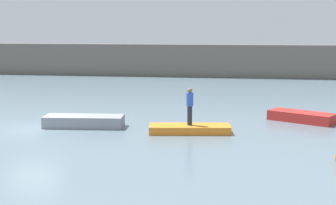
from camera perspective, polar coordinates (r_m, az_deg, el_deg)
The scene contains 6 objects.
ground_plane at distance 23.62m, azimuth -15.54°, elevation -3.01°, with size 120.00×120.00×0.00m, color slate.
embankment_wall at distance 47.70m, azimuth -2.81°, elevation 4.96°, with size 80.00×1.20×3.09m, color #666056.
rowboat_grey at distance 23.54m, azimuth -9.79°, elevation -2.18°, with size 3.73×1.26×0.54m, color gray.
rowboat_orange at distance 21.95m, azimuth 2.53°, elevation -3.11°, with size 3.61×1.19×0.35m, color orange.
rowboat_red at distance 25.41m, azimuth 15.32°, elevation -1.62°, with size 3.23×1.21×0.50m, color red.
person_blue_shirt at distance 21.74m, azimuth 2.55°, elevation -0.23°, with size 0.32×0.32×1.69m.
Camera 1 is at (9.72, -21.02, 4.68)m, focal length 52.22 mm.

